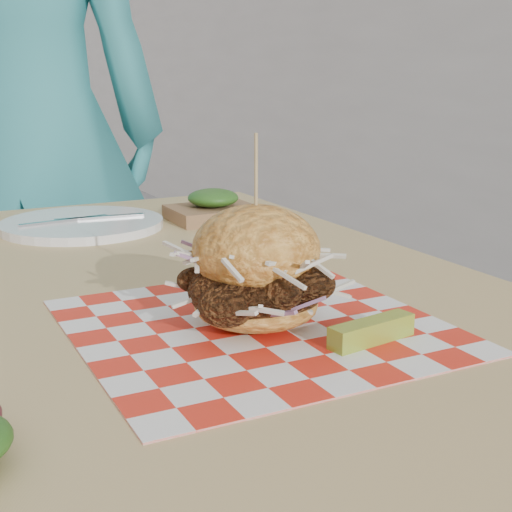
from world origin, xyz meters
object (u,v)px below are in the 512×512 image
(patio_chair, at_px, (31,254))
(sandwich, at_px, (256,274))
(diner, at_px, (27,130))
(patio_table, at_px, (158,345))

(patio_chair, distance_m, sandwich, 1.26)
(diner, distance_m, patio_table, 0.93)
(diner, relative_size, sandwich, 8.98)
(sandwich, bearing_deg, diner, 91.81)
(patio_table, xyz_separation_m, patio_chair, (0.02, 1.05, -0.12))
(patio_chair, bearing_deg, patio_table, -81.37)
(diner, xyz_separation_m, sandwich, (0.03, -1.09, -0.07))
(diner, xyz_separation_m, patio_table, (-0.01, -0.90, -0.20))
(patio_table, bearing_deg, sandwich, -77.03)
(diner, bearing_deg, patio_table, 109.20)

